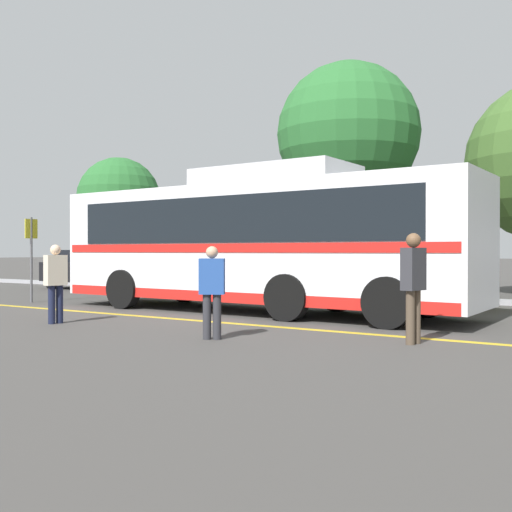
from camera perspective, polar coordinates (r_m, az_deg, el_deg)
The scene contains 13 objects.
ground_plane at distance 15.77m, azimuth -3.64°, elevation -4.91°, with size 220.00×220.00×0.00m, color #423F3D.
lane_strip_0 at distance 12.78m, azimuth -5.32°, elevation -6.16°, with size 0.20×30.67×0.01m, color gold.
curb_strip at distance 19.17m, azimuth 8.41°, elevation -3.73°, with size 38.67×0.36×0.15m, color #99999E.
transit_bus at distance 14.49m, azimuth 0.05°, elevation 1.51°, with size 11.05×2.93×3.46m.
parked_car_0 at distance 24.06m, azimuth -15.46°, elevation -1.23°, with size 4.07×2.17×1.52m.
parked_car_1 at distance 20.27m, azimuth -4.19°, elevation -1.68°, with size 4.37×1.95×1.42m.
parked_car_2 at distance 16.92m, azimuth 14.04°, elevation -1.95°, with size 4.34×2.22×1.54m.
pedestrian_0 at distance 10.05m, azimuth -4.22°, elevation -2.96°, with size 0.47×0.40×1.56m.
pedestrian_1 at distance 9.84m, azimuth 14.76°, elevation -2.28°, with size 0.32×0.46×1.77m.
pedestrian_2 at distance 12.87m, azimuth -18.55°, elevation -2.09°, with size 0.32×0.46×1.61m.
bus_stop_sign at distance 18.37m, azimuth -20.62°, elevation 0.66°, with size 0.07×0.40×2.45m.
tree_2 at distance 21.48m, azimuth 8.77°, elevation 11.39°, with size 4.94×4.94×8.03m.
tree_3 at distance 29.52m, azimuth -12.93°, elevation 5.28°, with size 3.98×3.98×5.95m.
Camera 1 is at (9.24, -12.69, 1.48)m, focal length 42.00 mm.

